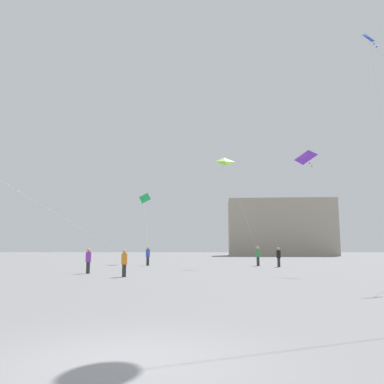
{
  "coord_description": "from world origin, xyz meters",
  "views": [
    {
      "loc": [
        1.27,
        -6.02,
        1.68
      ],
      "look_at": [
        0.0,
        22.74,
        5.84
      ],
      "focal_mm": 36.26,
      "sensor_mm": 36.0,
      "label": 1
    }
  ],
  "objects_px": {
    "person_in_green": "(258,255)",
    "person_in_blue": "(148,255)",
    "kite_cobalt_delta": "(371,46)",
    "kite_lime_delta": "(226,163)",
    "building_left_hall": "(280,228)",
    "person_in_purple": "(88,260)",
    "kite_violet_delta": "(306,158)",
    "kite_emerald_delta": "(145,199)",
    "person_in_orange": "(124,262)",
    "person_in_black": "(279,256)"
  },
  "relations": [
    {
      "from": "person_in_black",
      "to": "kite_violet_delta",
      "type": "bearing_deg",
      "value": 134.71
    },
    {
      "from": "kite_cobalt_delta",
      "to": "building_left_hall",
      "type": "distance_m",
      "value": 63.97
    },
    {
      "from": "person_in_green",
      "to": "person_in_purple",
      "type": "relative_size",
      "value": 1.1
    },
    {
      "from": "person_in_green",
      "to": "kite_violet_delta",
      "type": "bearing_deg",
      "value": 7.81
    },
    {
      "from": "person_in_blue",
      "to": "kite_lime_delta",
      "type": "distance_m",
      "value": 11.6
    },
    {
      "from": "kite_emerald_delta",
      "to": "building_left_hall",
      "type": "xyz_separation_m",
      "value": [
        22.95,
        43.94,
        -1.03
      ]
    },
    {
      "from": "person_in_green",
      "to": "kite_violet_delta",
      "type": "height_order",
      "value": "kite_violet_delta"
    },
    {
      "from": "person_in_green",
      "to": "building_left_hall",
      "type": "relative_size",
      "value": 0.08
    },
    {
      "from": "person_in_black",
      "to": "person_in_orange",
      "type": "xyz_separation_m",
      "value": [
        -11.18,
        -12.44,
        -0.07
      ]
    },
    {
      "from": "kite_cobalt_delta",
      "to": "kite_lime_delta",
      "type": "bearing_deg",
      "value": 124.76
    },
    {
      "from": "building_left_hall",
      "to": "person_in_purple",
      "type": "bearing_deg",
      "value": -111.31
    },
    {
      "from": "person_in_black",
      "to": "kite_lime_delta",
      "type": "distance_m",
      "value": 9.92
    },
    {
      "from": "kite_cobalt_delta",
      "to": "person_in_orange",
      "type": "bearing_deg",
      "value": -177.46
    },
    {
      "from": "person_in_purple",
      "to": "kite_violet_delta",
      "type": "height_order",
      "value": "kite_violet_delta"
    },
    {
      "from": "person_in_orange",
      "to": "building_left_hall",
      "type": "distance_m",
      "value": 67.36
    },
    {
      "from": "person_in_green",
      "to": "person_in_purple",
      "type": "xyz_separation_m",
      "value": [
        -12.65,
        -11.51,
        -0.09
      ]
    },
    {
      "from": "person_in_purple",
      "to": "kite_violet_delta",
      "type": "bearing_deg",
      "value": -17.38
    },
    {
      "from": "person_in_green",
      "to": "kite_cobalt_delta",
      "type": "distance_m",
      "value": 20.09
    },
    {
      "from": "building_left_hall",
      "to": "kite_emerald_delta",
      "type": "bearing_deg",
      "value": -117.58
    },
    {
      "from": "person_in_green",
      "to": "person_in_black",
      "type": "xyz_separation_m",
      "value": [
        1.59,
        -1.99,
        -0.05
      ]
    },
    {
      "from": "kite_emerald_delta",
      "to": "kite_violet_delta",
      "type": "distance_m",
      "value": 20.99
    },
    {
      "from": "kite_emerald_delta",
      "to": "kite_violet_delta",
      "type": "height_order",
      "value": "kite_violet_delta"
    },
    {
      "from": "person_in_purple",
      "to": "kite_lime_delta",
      "type": "bearing_deg",
      "value": 23.69
    },
    {
      "from": "person_in_blue",
      "to": "person_in_black",
      "type": "xyz_separation_m",
      "value": [
        12.12,
        -2.25,
        -0.05
      ]
    },
    {
      "from": "person_in_black",
      "to": "person_in_orange",
      "type": "distance_m",
      "value": 16.73
    },
    {
      "from": "person_in_orange",
      "to": "kite_emerald_delta",
      "type": "height_order",
      "value": "kite_emerald_delta"
    },
    {
      "from": "kite_violet_delta",
      "to": "kite_lime_delta",
      "type": "bearing_deg",
      "value": 121.34
    },
    {
      "from": "person_in_blue",
      "to": "person_in_black",
      "type": "height_order",
      "value": "person_in_blue"
    },
    {
      "from": "kite_violet_delta",
      "to": "building_left_hall",
      "type": "relative_size",
      "value": 0.32
    },
    {
      "from": "person_in_purple",
      "to": "building_left_hall",
      "type": "relative_size",
      "value": 0.07
    },
    {
      "from": "kite_lime_delta",
      "to": "building_left_hall",
      "type": "height_order",
      "value": "building_left_hall"
    },
    {
      "from": "person_in_orange",
      "to": "kite_cobalt_delta",
      "type": "xyz_separation_m",
      "value": [
        15.38,
        0.68,
        13.59
      ]
    },
    {
      "from": "person_in_orange",
      "to": "kite_lime_delta",
      "type": "relative_size",
      "value": 0.18
    },
    {
      "from": "person_in_orange",
      "to": "building_left_hall",
      "type": "xyz_separation_m",
      "value": [
        20.73,
        63.88,
        5.24
      ]
    },
    {
      "from": "person_in_black",
      "to": "building_left_hall",
      "type": "height_order",
      "value": "building_left_hall"
    },
    {
      "from": "kite_emerald_delta",
      "to": "kite_violet_delta",
      "type": "bearing_deg",
      "value": -47.38
    },
    {
      "from": "person_in_purple",
      "to": "person_in_black",
      "type": "height_order",
      "value": "person_in_black"
    },
    {
      "from": "person_in_green",
      "to": "kite_violet_delta",
      "type": "relative_size",
      "value": 0.25
    },
    {
      "from": "kite_cobalt_delta",
      "to": "person_in_green",
      "type": "bearing_deg",
      "value": 112.82
    },
    {
      "from": "kite_cobalt_delta",
      "to": "building_left_hall",
      "type": "relative_size",
      "value": 0.61
    },
    {
      "from": "kite_violet_delta",
      "to": "kite_cobalt_delta",
      "type": "xyz_separation_m",
      "value": [
        3.4,
        -3.82,
        6.43
      ]
    },
    {
      "from": "kite_cobalt_delta",
      "to": "kite_lime_delta",
      "type": "relative_size",
      "value": 1.58
    },
    {
      "from": "kite_violet_delta",
      "to": "person_in_purple",
      "type": "bearing_deg",
      "value": -174.0
    },
    {
      "from": "person_in_black",
      "to": "building_left_hall",
      "type": "bearing_deg",
      "value": -61.52
    },
    {
      "from": "person_in_orange",
      "to": "building_left_hall",
      "type": "relative_size",
      "value": 0.07
    },
    {
      "from": "person_in_green",
      "to": "kite_lime_delta",
      "type": "relative_size",
      "value": 0.2
    },
    {
      "from": "person_in_green",
      "to": "person_in_blue",
      "type": "height_order",
      "value": "person_in_green"
    },
    {
      "from": "person_in_purple",
      "to": "building_left_hall",
      "type": "distance_m",
      "value": 65.64
    },
    {
      "from": "person_in_blue",
      "to": "kite_lime_delta",
      "type": "bearing_deg",
      "value": -85.06
    },
    {
      "from": "person_in_black",
      "to": "kite_cobalt_delta",
      "type": "distance_m",
      "value": 18.4
    }
  ]
}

